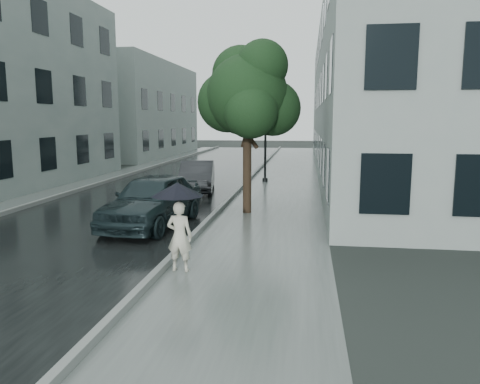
% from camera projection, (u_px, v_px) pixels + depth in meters
% --- Properties ---
extents(ground, '(120.00, 120.00, 0.00)m').
position_uv_depth(ground, '(243.00, 259.00, 10.66)').
color(ground, black).
rests_on(ground, ground).
extents(sidewalk, '(3.50, 60.00, 0.01)m').
position_uv_depth(sidewalk, '(282.00, 186.00, 22.36)').
color(sidewalk, slate).
rests_on(sidewalk, ground).
extents(kerb_near, '(0.15, 60.00, 0.15)m').
position_uv_depth(kerb_near, '(244.00, 184.00, 22.61)').
color(kerb_near, slate).
rests_on(kerb_near, ground).
extents(asphalt_road, '(6.85, 60.00, 0.00)m').
position_uv_depth(asphalt_road, '(174.00, 184.00, 23.11)').
color(asphalt_road, black).
rests_on(asphalt_road, ground).
extents(kerb_far, '(0.15, 60.00, 0.15)m').
position_uv_depth(kerb_far, '(107.00, 181.00, 23.59)').
color(kerb_far, slate).
rests_on(kerb_far, ground).
extents(sidewalk_far, '(1.70, 60.00, 0.01)m').
position_uv_depth(sidewalk_far, '(90.00, 182.00, 23.73)').
color(sidewalk_far, '#4C5451').
rests_on(sidewalk_far, ground).
extents(building_near, '(7.02, 36.00, 9.00)m').
position_uv_depth(building_near, '(376.00, 97.00, 28.27)').
color(building_near, gray).
rests_on(building_near, ground).
extents(building_far_b, '(7.02, 18.00, 8.00)m').
position_uv_depth(building_far_b, '(135.00, 110.00, 41.31)').
color(building_far_b, gray).
rests_on(building_far_b, ground).
extents(pedestrian, '(0.56, 0.39, 1.48)m').
position_uv_depth(pedestrian, '(180.00, 236.00, 9.73)').
color(pedestrian, beige).
rests_on(pedestrian, sidewalk).
extents(umbrella, '(1.21, 1.21, 0.99)m').
position_uv_depth(umbrella, '(177.00, 189.00, 9.58)').
color(umbrella, black).
rests_on(umbrella, ground).
extents(street_tree, '(3.52, 3.20, 5.70)m').
position_uv_depth(street_tree, '(248.00, 94.00, 15.51)').
color(street_tree, '#332619').
rests_on(street_tree, ground).
extents(lamp_post, '(0.83, 0.44, 5.24)m').
position_uv_depth(lamp_post, '(263.00, 123.00, 23.41)').
color(lamp_post, black).
rests_on(lamp_post, ground).
extents(car_near, '(2.32, 4.75, 1.56)m').
position_uv_depth(car_near, '(153.00, 200.00, 13.92)').
color(car_near, black).
rests_on(car_near, ground).
extents(car_far, '(2.07, 4.24, 1.34)m').
position_uv_depth(car_far, '(197.00, 176.00, 20.64)').
color(car_far, black).
rests_on(car_far, ground).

